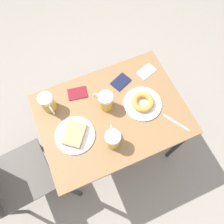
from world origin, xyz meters
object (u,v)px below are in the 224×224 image
beer_mug_left (48,103)px  napkin_folded (146,71)px  plate_with_cake (75,135)px  plate_with_donut (143,103)px  beer_mug_center (113,139)px  passport_near_edge (77,93)px  chair (0,181)px  passport_far_edge (121,82)px  fork (176,123)px  beer_mug_right (105,101)px

beer_mug_left → napkin_folded: beer_mug_left is taller
plate_with_cake → plate_with_donut: bearing=-86.6°
beer_mug_center → passport_near_edge: size_ratio=0.97×
chair → napkin_folded: chair is taller
beer_mug_left → passport_far_edge: size_ratio=0.91×
chair → fork: 1.20m
napkin_folded → plate_with_cake: bearing=111.6°
plate_with_cake → plate_with_donut: 0.48m
plate_with_donut → beer_mug_center: 0.33m
chair → napkin_folded: size_ratio=6.37×
fork → chair: bearing=83.3°
beer_mug_center → passport_far_edge: 0.43m
fork → passport_near_edge: (0.44, 0.50, 0.00)m
chair → plate_with_cake: size_ratio=3.74×
passport_near_edge → napkin_folded: bearing=-93.1°
beer_mug_left → fork: bearing=-120.8°
beer_mug_left → plate_with_cake: bearing=-160.8°
chair → beer_mug_right: size_ratio=6.95×
chair → plate_with_donut: 1.07m
beer_mug_right → passport_far_edge: beer_mug_right is taller
beer_mug_right → fork: beer_mug_right is taller
napkin_folded → passport_far_edge: size_ratio=0.97×
plate_with_cake → fork: 0.64m
fork → plate_with_donut: bearing=34.2°
plate_with_donut → beer_mug_center: bearing=119.4°
plate_with_cake → beer_mug_center: 0.24m
plate_with_cake → passport_far_edge: size_ratio=1.65×
chair → beer_mug_center: size_ratio=6.84×
plate_with_donut → fork: 0.24m
chair → beer_mug_center: 0.81m
chair → passport_near_edge: size_ratio=6.63×
chair → beer_mug_center: bearing=-102.4°
plate_with_cake → napkin_folded: plate_with_cake is taller
chair → passport_near_edge: (0.31, -0.68, 0.19)m
plate_with_cake → beer_mug_center: beer_mug_center is taller
plate_with_cake → beer_mug_center: bearing=-123.7°
beer_mug_left → beer_mug_center: (-0.38, -0.28, 0.00)m
plate_with_donut → passport_far_edge: bearing=16.6°
beer_mug_right → napkin_folded: 0.39m
plate_with_donut → plate_with_cake: bearing=93.4°
passport_far_edge → beer_mug_left: bearing=89.2°
beer_mug_right → passport_near_edge: size_ratio=0.95×
beer_mug_right → plate_with_cake: bearing=114.4°
beer_mug_left → beer_mug_right: 0.36m
plate_with_cake → passport_near_edge: plate_with_cake is taller
beer_mug_left → napkin_folded: bearing=-90.1°
beer_mug_right → chair: bearing=100.3°
chair → passport_far_edge: (0.27, -0.98, 0.19)m
beer_mug_left → beer_mug_center: 0.47m
chair → beer_mug_center: (-0.10, -0.76, 0.25)m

